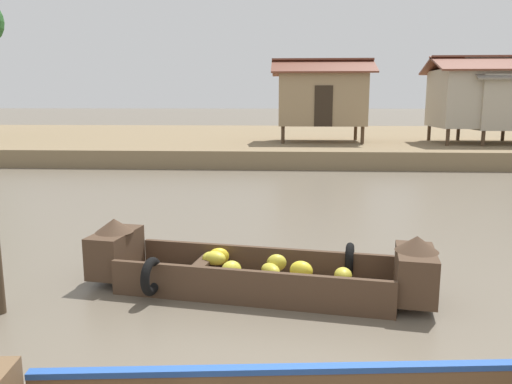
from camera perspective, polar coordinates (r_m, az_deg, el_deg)
name	(u,v)px	position (r m, az deg, el deg)	size (l,w,h in m)	color
ground_plane	(278,201)	(13.37, 2.55, -1.08)	(300.00, 300.00, 0.00)	#665B4C
riverbank_strip	(282,140)	(29.25, 3.01, 5.88)	(160.00, 20.00, 0.72)	#7F6B4C
banana_boat	(255,269)	(7.12, -0.08, -8.79)	(4.88, 1.76, 0.94)	#473323
stilt_house_left	(322,97)	(24.03, 7.47, 10.66)	(4.67, 3.16, 3.84)	#4C3826
stilt_house_mid_left	(480,97)	(25.19, 24.11, 9.82)	(4.62, 3.78, 3.91)	#4C3826
stilt_house_mid_right	(510,101)	(25.70, 26.93, 9.24)	(4.43, 4.05, 3.88)	#4C3826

